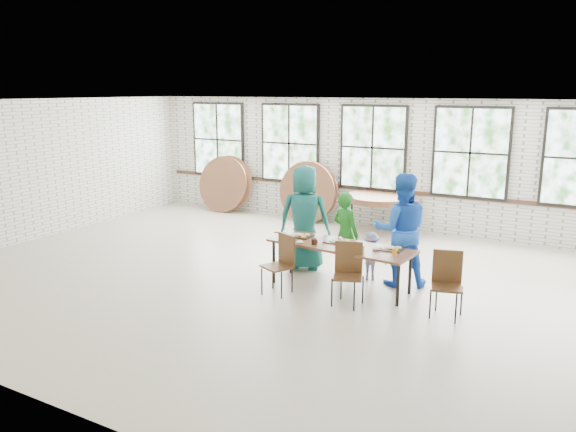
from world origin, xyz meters
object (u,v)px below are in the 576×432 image
chair_near_left (282,259)px  dining_table (340,248)px  storage_table (379,203)px  chair_near_right (348,268)px

chair_near_left → dining_table: bearing=66.1°
dining_table → chair_near_left: 0.98m
dining_table → storage_table: bearing=106.1°
chair_near_left → storage_table: size_ratio=0.52×
dining_table → chair_near_right: chair_near_right is taller
dining_table → chair_near_left: chair_near_left is taller
dining_table → chair_near_left: size_ratio=2.59×
dining_table → chair_near_right: bearing=-50.1°
chair_near_left → chair_near_right: 1.11m
chair_near_right → storage_table: 4.44m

